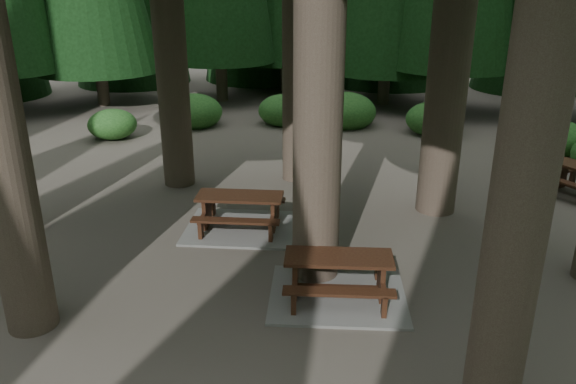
% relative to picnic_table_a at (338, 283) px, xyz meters
% --- Properties ---
extents(ground, '(80.00, 80.00, 0.00)m').
position_rel_picnic_table_a_xyz_m(ground, '(-1.42, 0.40, -0.27)').
color(ground, '#574F46').
rests_on(ground, ground).
extents(picnic_table_a, '(2.81, 2.56, 0.79)m').
position_rel_picnic_table_a_xyz_m(picnic_table_a, '(0.00, 0.00, 0.00)').
color(picnic_table_a, gray).
rests_on(picnic_table_a, ground).
extents(picnic_table_c, '(2.82, 2.55, 0.80)m').
position_rel_picnic_table_a_xyz_m(picnic_table_c, '(-2.80, 1.87, 0.01)').
color(picnic_table_c, gray).
rests_on(picnic_table_c, ground).
extents(shrub_ring, '(23.86, 24.64, 1.49)m').
position_rel_picnic_table_a_xyz_m(shrub_ring, '(-0.72, 1.15, 0.13)').
color(shrub_ring, '#21581E').
rests_on(shrub_ring, ground).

